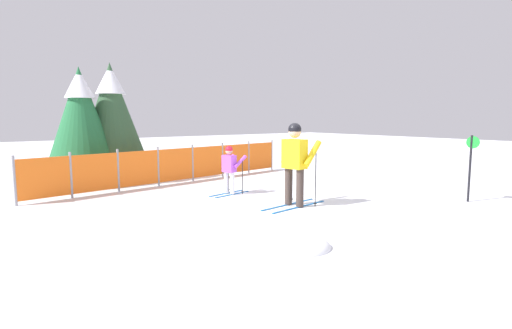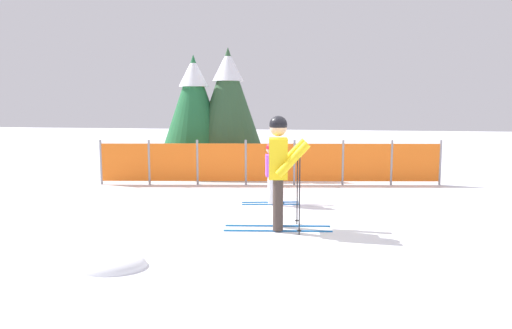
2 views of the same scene
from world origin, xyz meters
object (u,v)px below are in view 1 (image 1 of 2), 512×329
at_px(conifer_far, 81,113).
at_px(conifer_near, 111,109).
at_px(trail_marker, 471,161).
at_px(skier_adult, 295,157).
at_px(safety_fence, 176,165).
at_px(skier_child, 230,166).

height_order(conifer_far, conifer_near, conifer_near).
bearing_deg(conifer_near, trail_marker, -54.18).
relative_size(skier_adult, conifer_far, 0.55).
xyz_separation_m(safety_fence, trail_marker, (4.30, -6.45, 0.39)).
distance_m(conifer_far, trail_marker, 10.17).
distance_m(skier_child, safety_fence, 2.39).
bearing_deg(skier_adult, conifer_near, 102.46).
bearing_deg(trail_marker, conifer_far, 130.82).
relative_size(skier_adult, skier_child, 1.48).
relative_size(conifer_near, trail_marker, 2.31).
distance_m(skier_adult, trail_marker, 4.11).
height_order(skier_child, safety_fence, skier_child).
relative_size(skier_child, trail_marker, 0.80).
height_order(conifer_near, trail_marker, conifer_near).
bearing_deg(conifer_near, skier_adult, -69.68).
bearing_deg(skier_child, trail_marker, -57.86).
height_order(safety_fence, conifer_far, conifer_far).
bearing_deg(skier_child, conifer_near, 102.98).
relative_size(skier_child, conifer_near, 0.35).
bearing_deg(safety_fence, conifer_far, 152.58).
xyz_separation_m(skier_adult, safety_fence, (-0.76, 4.36, -0.53)).
height_order(skier_child, conifer_far, conifer_far).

